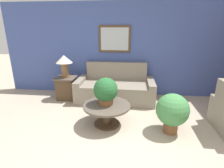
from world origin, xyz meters
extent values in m
plane|color=tan|center=(0.00, 0.00, 0.00)|extent=(20.00, 20.00, 0.00)
cube|color=#42569E|center=(0.00, 2.84, 1.30)|extent=(7.49, 0.06, 2.60)
cube|color=#4C3823|center=(-0.49, 2.79, 1.61)|extent=(0.89, 0.03, 0.73)
cube|color=#B2BCC6|center=(-0.49, 2.78, 1.61)|extent=(0.77, 0.01, 0.61)
cube|color=gray|center=(-0.42, 2.27, 0.24)|extent=(1.71, 0.98, 0.49)
cube|color=gray|center=(-0.42, 2.68, 0.73)|extent=(1.71, 0.16, 0.49)
cube|color=gray|center=(-1.36, 2.27, 0.29)|extent=(0.18, 0.98, 0.59)
cube|color=gray|center=(0.53, 2.27, 0.29)|extent=(0.18, 0.98, 0.59)
cylinder|color=#4C3823|center=(-0.47, 0.98, 0.01)|extent=(0.52, 0.52, 0.03)
cylinder|color=#4C3823|center=(-0.47, 0.98, 0.22)|extent=(0.17, 0.17, 0.37)
cylinder|color=brown|center=(-0.47, 0.98, 0.42)|extent=(0.95, 0.95, 0.04)
cube|color=#4C3823|center=(-1.78, 2.23, 0.29)|extent=(0.46, 0.46, 0.59)
cube|color=brown|center=(-1.78, 2.23, 0.60)|extent=(0.54, 0.54, 0.03)
cylinder|color=brown|center=(-1.78, 2.23, 0.63)|extent=(0.26, 0.26, 0.02)
cylinder|color=brown|center=(-1.78, 2.23, 0.83)|extent=(0.19, 0.19, 0.38)
cone|color=beige|center=(-1.78, 2.23, 1.12)|extent=(0.44, 0.44, 0.20)
cylinder|color=brown|center=(-0.49, 1.02, 0.50)|extent=(0.30, 0.30, 0.12)
sphere|color=#235B2D|center=(-0.49, 1.02, 0.74)|extent=(0.48, 0.48, 0.48)
cylinder|color=brown|center=(0.78, 0.84, 0.12)|extent=(0.27, 0.27, 0.24)
sphere|color=#428447|center=(0.78, 0.84, 0.47)|extent=(0.61, 0.61, 0.61)
camera|label=1|loc=(-0.01, -2.19, 1.91)|focal=28.00mm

